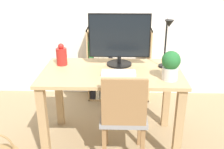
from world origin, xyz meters
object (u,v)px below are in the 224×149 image
at_px(potted_plant, 171,65).
at_px(chair, 124,115).
at_px(bookshelf, 107,64).
at_px(vase, 62,56).
at_px(monitor, 119,38).
at_px(keyboard, 119,73).
at_px(desk_lamp, 167,39).

relative_size(potted_plant, chair, 0.29).
bearing_deg(bookshelf, vase, -115.46).
xyz_separation_m(monitor, keyboard, (-0.00, -0.24, -0.25)).
distance_m(keyboard, desk_lamp, 0.52).
bearing_deg(bookshelf, keyboard, -81.83).
bearing_deg(desk_lamp, potted_plant, -89.62).
distance_m(vase, desk_lamp, 0.99).
relative_size(keyboard, bookshelf, 0.32).
xyz_separation_m(keyboard, chair, (0.05, -0.21, -0.30)).
xyz_separation_m(vase, desk_lamp, (0.97, -0.09, 0.19)).
height_order(monitor, vase, monitor).
bearing_deg(monitor, bookshelf, 100.84).
relative_size(monitor, vase, 2.71).
height_order(desk_lamp, potted_plant, desk_lamp).
bearing_deg(bookshelf, chair, -81.07).
xyz_separation_m(keyboard, vase, (-0.55, 0.22, 0.08)).
bearing_deg(keyboard, chair, -77.33).
height_order(potted_plant, chair, potted_plant).
relative_size(keyboard, vase, 1.43).
distance_m(potted_plant, bookshelf, 1.37).
bearing_deg(vase, desk_lamp, -5.13).
relative_size(desk_lamp, potted_plant, 1.87).
bearing_deg(monitor, vase, -177.87).
height_order(monitor, keyboard, monitor).
bearing_deg(desk_lamp, chair, -137.84).
height_order(vase, bookshelf, vase).
bearing_deg(keyboard, desk_lamp, 17.15).
distance_m(monitor, bookshelf, 0.99).
distance_m(keyboard, chair, 0.37).
height_order(keyboard, vase, vase).
xyz_separation_m(potted_plant, chair, (-0.38, -0.09, -0.42)).
relative_size(keyboard, chair, 0.36).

